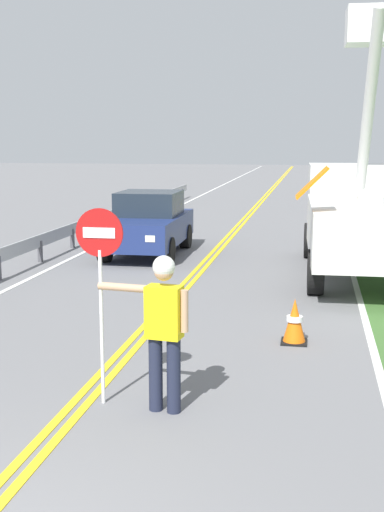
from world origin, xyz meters
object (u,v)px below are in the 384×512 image
object	(u,v)px
utility_bucket_truck	(358,212)
traffic_cone_lead	(295,322)
flagger_worker	(163,323)
stop_sign_paddle	(100,262)
oncoming_sedan_nearest	(148,224)

from	to	relation	value
utility_bucket_truck	traffic_cone_lead	bearing A→B (deg)	-102.00
flagger_worker	traffic_cone_lead	world-z (taller)	flagger_worker
utility_bucket_truck	stop_sign_paddle	bearing A→B (deg)	-111.44
stop_sign_paddle	oncoming_sedan_nearest	distance (m)	10.37
stop_sign_paddle	traffic_cone_lead	distance (m)	3.79
utility_bucket_truck	traffic_cone_lead	size ratio (longest dim) A/B	9.83
stop_sign_paddle	oncoming_sedan_nearest	size ratio (longest dim) A/B	0.56
flagger_worker	utility_bucket_truck	world-z (taller)	utility_bucket_truck
stop_sign_paddle	traffic_cone_lead	bearing A→B (deg)	52.29
stop_sign_paddle	oncoming_sedan_nearest	world-z (taller)	stop_sign_paddle
oncoming_sedan_nearest	traffic_cone_lead	size ratio (longest dim) A/B	5.91
oncoming_sedan_nearest	traffic_cone_lead	bearing A→B (deg)	-60.25
stop_sign_paddle	flagger_worker	bearing A→B (deg)	-7.21
flagger_worker	traffic_cone_lead	bearing A→B (deg)	64.21
stop_sign_paddle	utility_bucket_truck	xyz separation A→B (m)	(3.41, 8.69, -0.28)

